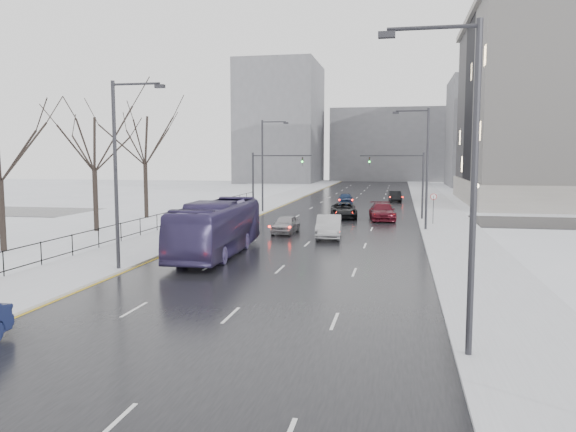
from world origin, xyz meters
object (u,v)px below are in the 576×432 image
Objects in this scene: no_uturn_sign at (433,200)px; sedan_right_cross at (344,210)px; tree_park_c at (4,252)px; tree_park_e at (147,219)px; sedan_right_distant at (395,196)px; sedan_center_near at (286,224)px; streetlight_r_near at (466,173)px; streetlight_l_near at (119,166)px; sedan_center_far at (346,199)px; streetlight_l_far at (264,161)px; mast_signal_left at (263,176)px; sedan_right_near at (329,226)px; streetlight_r_mid at (424,163)px; tree_park_d at (97,232)px; mast_signal_right at (412,177)px; bus at (217,228)px; sedan_right_far at (382,212)px; lamppost_r_mid at (475,206)px.

no_uturn_sign is 9.47m from sedan_right_cross.
tree_park_e is (0.30, 20.00, 0.00)m from tree_park_c.
sedan_center_near is at bearing -108.98° from sedan_right_distant.
streetlight_r_near is 19.15m from streetlight_l_near.
sedan_right_cross is 1.26× the size of sedan_right_distant.
sedan_right_cross reaches higher than sedan_center_far.
streetlight_l_far is at bearing 38.57° from tree_park_e.
tree_park_e reaches higher than mast_signal_left.
streetlight_r_mid is at bearing 33.91° from sedan_right_near.
tree_park_d is at bearing -118.15° from streetlight_l_far.
no_uturn_sign is at bearing 45.21° from sedan_right_near.
mast_signal_left is 16.38m from sedan_right_near.
bus is (-12.13, -22.22, -2.39)m from mast_signal_right.
sedan_right_near is (19.30, -9.67, 0.89)m from tree_park_e.
no_uturn_sign is at bearing -64.89° from mast_signal_right.
streetlight_r_near is 1.54× the size of mast_signal_right.
tree_park_d reaches higher than sedan_right_cross.
bus is at bearing -83.51° from mast_signal_left.
bus is at bearing -129.46° from sedan_right_near.
tree_park_c is at bearing -123.05° from sedan_right_distant.
tree_park_d is 1.25× the size of streetlight_r_near.
no_uturn_sign is at bearing -41.13° from sedan_right_far.
sedan_center_far is (4.30, 38.18, -0.93)m from bus.
lamppost_r_mid is 0.66× the size of mast_signal_left.
tree_park_c is at bearing -140.43° from sedan_center_near.
sedan_right_near is 13.82m from sedan_right_cross.
lamppost_r_mid is at bearing -78.46° from mast_signal_right.
sedan_right_cross is 1.25× the size of sedan_center_far.
tree_park_c is at bearing -94.00° from tree_park_d.
sedan_right_far is (9.43, 21.32, -0.86)m from bus.
tree_park_d is 15.40m from sedan_center_near.
streetlight_r_mid is 8.18m from mast_signal_right.
tree_park_e is 2.40× the size of sedan_right_far.
sedan_center_far is at bearing 66.84° from mast_signal_left.
no_uturn_sign is at bearing -13.60° from mast_signal_left.
tree_park_c reaches higher than lamppost_r_mid.
tree_park_d reaches higher than sedan_right_near.
tree_park_e is at bearing -137.90° from sedan_right_distant.
streetlight_l_near is 2.29× the size of sedan_center_far.
mast_signal_left is (-15.49, 38.00, -1.51)m from streetlight_r_near.
tree_park_e is at bearing 112.69° from streetlight_l_near.
tree_park_e is at bearing 92.29° from tree_park_d.
mast_signal_right is (15.49, -4.00, -1.51)m from streetlight_l_far.
sedan_right_cross is (19.32, 24.15, 0.80)m from tree_park_c.
streetlight_r_mid is at bearing -36.30° from streetlight_l_far.
sedan_right_distant is at bearing 59.49° from mast_signal_left.
sedan_right_cross is at bearing 73.67° from bus.
mast_signal_left reaches higher than sedan_right_far.
mast_signal_right is 1.54× the size of sedan_center_near.
streetlight_r_mid is 19.64m from bus.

